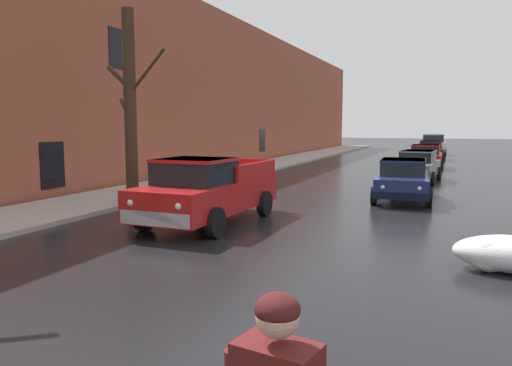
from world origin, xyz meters
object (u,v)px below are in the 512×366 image
at_px(bare_tree_second_along_sidewalk, 130,107).
at_px(suv_white_at_far_intersection, 432,143).
at_px(sedan_red_parked_far_down_block, 425,156).
at_px(pickup_truck_red_approaching_near_lane, 207,190).
at_px(sedan_maroon_queued_behind_truck, 430,150).
at_px(sedan_darkblue_parked_kerbside_close, 403,179).
at_px(sedan_grey_parked_kerbside_mid, 417,165).

bearing_deg(bare_tree_second_along_sidewalk, suv_white_at_far_intersection, 76.87).
bearing_deg(suv_white_at_far_intersection, sedan_red_parked_far_down_block, -89.26).
bearing_deg(pickup_truck_red_approaching_near_lane, sedan_red_parked_far_down_block, 77.26).
distance_m(bare_tree_second_along_sidewalk, sedan_red_parked_far_down_block, 19.89).
xyz_separation_m(bare_tree_second_along_sidewalk, pickup_truck_red_approaching_near_lane, (3.44, -1.52, -2.27)).
xyz_separation_m(pickup_truck_red_approaching_near_lane, suv_white_at_far_intersection, (4.24, 34.49, 0.11)).
height_order(sedan_red_parked_far_down_block, sedan_maroon_queued_behind_truck, same).
height_order(pickup_truck_red_approaching_near_lane, sedan_red_parked_far_down_block, pickup_truck_red_approaching_near_lane).
height_order(sedan_darkblue_parked_kerbside_close, sedan_red_parked_far_down_block, same).
relative_size(bare_tree_second_along_sidewalk, pickup_truck_red_approaching_near_lane, 1.19).
bearing_deg(sedan_darkblue_parked_kerbside_close, sedan_grey_parked_kerbside_mid, 89.37).
bearing_deg(sedan_grey_parked_kerbside_mid, pickup_truck_red_approaching_near_lane, -109.76).
height_order(pickup_truck_red_approaching_near_lane, sedan_maroon_queued_behind_truck, pickup_truck_red_approaching_near_lane).
height_order(sedan_darkblue_parked_kerbside_close, sedan_maroon_queued_behind_truck, same).
relative_size(sedan_grey_parked_kerbside_mid, sedan_red_parked_far_down_block, 1.10).
bearing_deg(pickup_truck_red_approaching_near_lane, sedan_darkblue_parked_kerbside_close, 54.04).
distance_m(bare_tree_second_along_sidewalk, sedan_grey_parked_kerbside_mid, 13.67).
relative_size(bare_tree_second_along_sidewalk, sedan_red_parked_far_down_block, 1.52).
distance_m(sedan_darkblue_parked_kerbside_close, suv_white_at_far_intersection, 28.44).
bearing_deg(sedan_maroon_queued_behind_truck, suv_white_at_far_intersection, 91.17).
distance_m(bare_tree_second_along_sidewalk, pickup_truck_red_approaching_near_lane, 4.40).
height_order(pickup_truck_red_approaching_near_lane, sedan_darkblue_parked_kerbside_close, pickup_truck_red_approaching_near_lane).
xyz_separation_m(sedan_red_parked_far_down_block, sedan_maroon_queued_behind_truck, (-0.05, 7.91, -0.00)).
relative_size(sedan_grey_parked_kerbside_mid, suv_white_at_far_intersection, 0.99).
bearing_deg(suv_white_at_far_intersection, bare_tree_second_along_sidewalk, -103.13).
height_order(pickup_truck_red_approaching_near_lane, suv_white_at_far_intersection, suv_white_at_far_intersection).
bearing_deg(sedan_grey_parked_kerbside_mid, suv_white_at_far_intersection, 90.56).
xyz_separation_m(sedan_maroon_queued_behind_truck, suv_white_at_far_intersection, (-0.14, 6.96, 0.24)).
relative_size(sedan_darkblue_parked_kerbside_close, sedan_grey_parked_kerbside_mid, 0.90).
height_order(bare_tree_second_along_sidewalk, suv_white_at_far_intersection, bare_tree_second_along_sidewalk).
bearing_deg(sedan_red_parked_far_down_block, pickup_truck_red_approaching_near_lane, -102.74).
distance_m(bare_tree_second_along_sidewalk, sedan_maroon_queued_behind_truck, 27.27).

